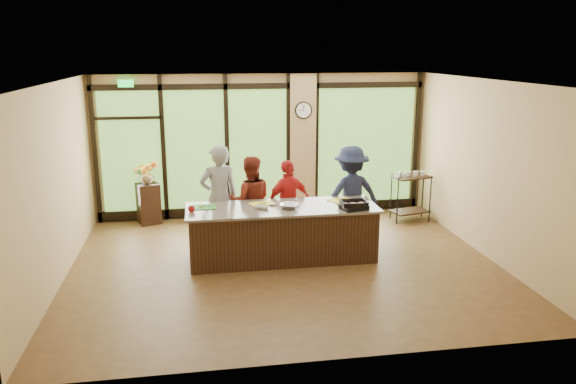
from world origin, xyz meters
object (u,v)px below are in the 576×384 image
object	(u,v)px
bar_cart	(411,191)
cook_left	(219,197)
island_base	(282,234)
roasting_pan	(354,207)
flower_stand	(149,203)
cook_right	(351,194)

from	to	relation	value
bar_cart	cook_left	bearing A→B (deg)	-178.84
island_base	roasting_pan	xyz separation A→B (m)	(1.15, -0.34, 0.52)
cook_left	roasting_pan	world-z (taller)	cook_left
island_base	bar_cart	world-z (taller)	bar_cart
island_base	flower_stand	xyz separation A→B (m)	(-2.40, 2.45, -0.02)
cook_right	roasting_pan	bearing A→B (deg)	67.75
cook_left	roasting_pan	size ratio (longest dim) A/B	4.58
bar_cart	roasting_pan	bearing A→B (deg)	-144.63
cook_right	flower_stand	world-z (taller)	cook_right
cook_right	roasting_pan	xyz separation A→B (m)	(-0.24, -1.06, 0.06)
cook_left	roasting_pan	bearing A→B (deg)	140.70
island_base	cook_right	xyz separation A→B (m)	(1.39, 0.72, 0.46)
island_base	cook_left	bearing A→B (deg)	145.53
island_base	flower_stand	size ratio (longest dim) A/B	3.73
flower_stand	cook_right	bearing A→B (deg)	-43.61
cook_right	bar_cart	distance (m)	1.91
roasting_pan	flower_stand	xyz separation A→B (m)	(-3.54, 2.79, -0.54)
roasting_pan	cook_left	bearing A→B (deg)	140.28
cook_right	cook_left	bearing A→B (deg)	-8.96
cook_right	bar_cart	size ratio (longest dim) A/B	1.71
cook_left	cook_right	distance (m)	2.41
roasting_pan	flower_stand	bearing A→B (deg)	127.74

